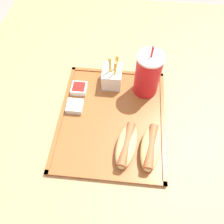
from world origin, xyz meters
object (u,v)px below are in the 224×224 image
(soda_cup, at_px, (148,75))
(fries_carton, at_px, (112,76))
(hot_dog_far, at_px, (151,147))
(sauce_cup_ketchup, at_px, (79,88))
(sauce_cup_mayo, at_px, (75,106))
(hot_dog_near, at_px, (127,145))

(soda_cup, xyz_separation_m, fries_carton, (-0.02, -0.11, -0.04))
(hot_dog_far, height_order, fries_carton, fries_carton)
(fries_carton, relative_size, sauce_cup_ketchup, 2.34)
(soda_cup, distance_m, fries_carton, 0.12)
(soda_cup, xyz_separation_m, sauce_cup_mayo, (0.10, -0.22, -0.07))
(hot_dog_near, xyz_separation_m, sauce_cup_mayo, (-0.12, -0.17, -0.01))
(fries_carton, xyz_separation_m, sauce_cup_mayo, (0.12, -0.11, -0.02))
(hot_dog_far, xyz_separation_m, sauce_cup_ketchup, (-0.20, -0.24, -0.01))
(soda_cup, xyz_separation_m, hot_dog_far, (0.22, 0.02, -0.06))
(soda_cup, bearing_deg, hot_dog_far, 4.70)
(sauce_cup_mayo, xyz_separation_m, sauce_cup_ketchup, (-0.07, 0.00, 0.00))
(sauce_cup_mayo, bearing_deg, sauce_cup_ketchup, 179.42)
(sauce_cup_mayo, bearing_deg, hot_dog_far, 62.91)
(hot_dog_far, height_order, sauce_cup_mayo, hot_dog_far)
(hot_dog_near, distance_m, sauce_cup_mayo, 0.21)
(hot_dog_near, bearing_deg, soda_cup, 167.26)
(hot_dog_far, bearing_deg, fries_carton, -151.38)
(hot_dog_far, xyz_separation_m, hot_dog_near, (0.00, -0.07, -0.00))
(soda_cup, height_order, sauce_cup_ketchup, soda_cup)
(fries_carton, bearing_deg, soda_cup, 79.20)
(soda_cup, height_order, sauce_cup_mayo, soda_cup)
(hot_dog_near, height_order, fries_carton, fries_carton)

